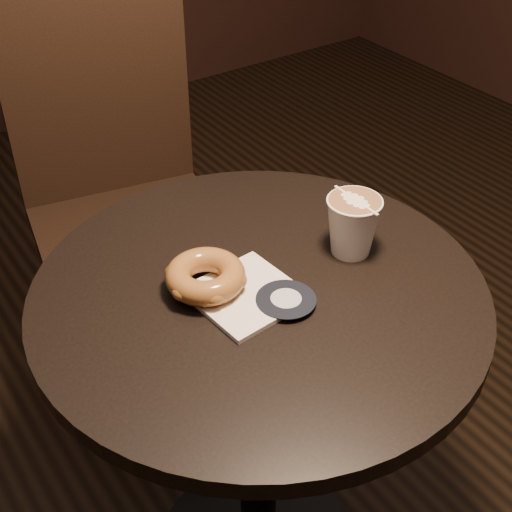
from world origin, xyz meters
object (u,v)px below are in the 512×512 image
object	(u,v)px
cafe_table	(259,378)
chair	(116,169)
latte_cup	(352,226)
pastry_bag	(246,295)
doughnut	(206,276)

from	to	relation	value
cafe_table	chair	world-z (taller)	chair
chair	latte_cup	bearing A→B (deg)	-70.80
latte_cup	chair	bearing A→B (deg)	98.35
chair	pastry_bag	size ratio (longest dim) A/B	7.34
cafe_table	pastry_bag	size ratio (longest dim) A/B	5.12
doughnut	chair	bearing A→B (deg)	77.73
cafe_table	pastry_bag	world-z (taller)	pastry_bag
doughnut	latte_cup	xyz separation A→B (m)	(0.24, -0.05, 0.02)
chair	doughnut	size ratio (longest dim) A/B	8.88
pastry_bag	doughnut	xyz separation A→B (m)	(-0.04, 0.05, 0.02)
cafe_table	latte_cup	bearing A→B (deg)	-2.49
pastry_bag	doughnut	distance (m)	0.07
cafe_table	doughnut	size ratio (longest dim) A/B	6.19
latte_cup	pastry_bag	bearing A→B (deg)	179.77
chair	pastry_bag	world-z (taller)	chair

